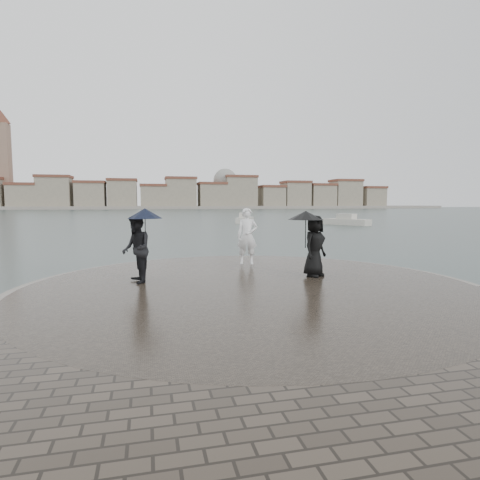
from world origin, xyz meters
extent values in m
plane|color=#2B3835|center=(0.00, 0.00, 0.00)|extent=(400.00, 400.00, 0.00)
cylinder|color=gray|center=(0.00, 3.50, 0.16)|extent=(12.50, 12.50, 0.32)
cylinder|color=#2D261E|center=(0.00, 3.50, 0.18)|extent=(11.90, 11.90, 0.36)
imported|color=white|center=(0.79, 7.06, 1.36)|extent=(0.82, 0.64, 2.01)
imported|color=black|center=(-2.98, 4.49, 1.29)|extent=(0.88, 1.03, 1.87)
cylinder|color=black|center=(-2.73, 4.59, 1.71)|extent=(0.02, 0.02, 0.90)
cone|color=black|center=(-2.73, 4.59, 2.26)|extent=(0.99, 0.99, 0.28)
imported|color=black|center=(2.16, 4.30, 1.27)|extent=(1.06, 1.00, 1.82)
cylinder|color=black|center=(1.91, 4.40, 1.66)|extent=(0.02, 0.02, 0.90)
cone|color=black|center=(1.91, 4.40, 2.18)|extent=(1.06, 1.06, 0.26)
cube|color=gray|center=(0.00, 163.00, 0.60)|extent=(260.00, 20.00, 1.20)
cube|color=gray|center=(-48.00, 160.00, 4.50)|extent=(10.00, 10.00, 9.00)
cube|color=brown|center=(-48.00, 160.00, 9.50)|extent=(10.60, 10.60, 1.00)
cube|color=gray|center=(-37.00, 160.00, 6.00)|extent=(12.00, 10.00, 12.00)
cube|color=brown|center=(-37.00, 160.00, 12.50)|extent=(12.60, 10.60, 1.00)
cube|color=gray|center=(-24.00, 160.00, 5.00)|extent=(11.00, 10.00, 10.00)
cube|color=brown|center=(-24.00, 160.00, 10.50)|extent=(11.60, 10.60, 1.00)
cube|color=gray|center=(-12.00, 160.00, 5.50)|extent=(11.00, 10.00, 11.00)
cube|color=brown|center=(-12.00, 160.00, 11.50)|extent=(11.60, 10.60, 1.00)
cube|color=gray|center=(0.00, 160.00, 4.50)|extent=(10.00, 10.00, 9.00)
cube|color=brown|center=(0.00, 160.00, 9.50)|extent=(10.60, 10.60, 1.00)
cube|color=gray|center=(11.00, 160.00, 6.00)|extent=(12.00, 10.00, 12.00)
cube|color=brown|center=(11.00, 160.00, 12.50)|extent=(12.60, 10.60, 1.00)
cube|color=gray|center=(24.00, 160.00, 5.00)|extent=(11.00, 10.00, 10.00)
cube|color=brown|center=(24.00, 160.00, 10.50)|extent=(11.60, 10.60, 1.00)
cube|color=gray|center=(36.00, 160.00, 6.50)|extent=(13.00, 10.00, 13.00)
cube|color=brown|center=(36.00, 160.00, 13.50)|extent=(13.60, 10.60, 1.00)
cube|color=gray|center=(50.00, 160.00, 4.50)|extent=(10.00, 10.00, 9.00)
cube|color=brown|center=(50.00, 160.00, 9.50)|extent=(10.60, 10.60, 1.00)
cube|color=gray|center=(61.00, 160.00, 5.50)|extent=(11.00, 10.00, 11.00)
cube|color=brown|center=(61.00, 160.00, 11.50)|extent=(11.60, 10.60, 1.00)
cube|color=gray|center=(73.00, 160.00, 5.00)|extent=(11.00, 10.00, 10.00)
cube|color=brown|center=(73.00, 160.00, 10.50)|extent=(11.60, 10.60, 1.00)
cube|color=gray|center=(85.00, 160.00, 6.00)|extent=(12.00, 10.00, 12.00)
cube|color=brown|center=(85.00, 160.00, 12.50)|extent=(12.60, 10.60, 1.00)
cube|color=gray|center=(98.00, 160.00, 4.50)|extent=(10.00, 10.00, 9.00)
cube|color=brown|center=(98.00, 160.00, 9.50)|extent=(10.60, 10.60, 1.00)
cube|color=#846654|center=(-55.00, 162.00, 16.00)|extent=(5.00, 5.00, 32.00)
cone|color=brown|center=(-55.00, 162.00, 34.50)|extent=(6.80, 6.80, 5.00)
sphere|color=gray|center=(30.00, 162.00, 12.00)|extent=(10.00, 10.00, 10.00)
cube|color=beige|center=(19.72, 35.44, 0.25)|extent=(4.13, 5.56, 0.90)
cube|color=beige|center=(19.72, 35.44, 0.85)|extent=(2.04, 2.33, 0.90)
cube|color=beige|center=(9.46, 42.80, 0.25)|extent=(3.51, 5.70, 0.90)
cube|color=beige|center=(9.46, 42.80, 0.85)|extent=(1.85, 2.30, 0.90)
camera|label=1|loc=(-2.67, -6.71, 2.55)|focal=30.00mm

